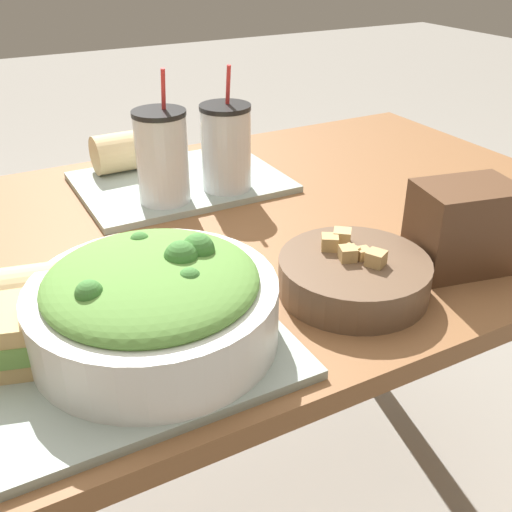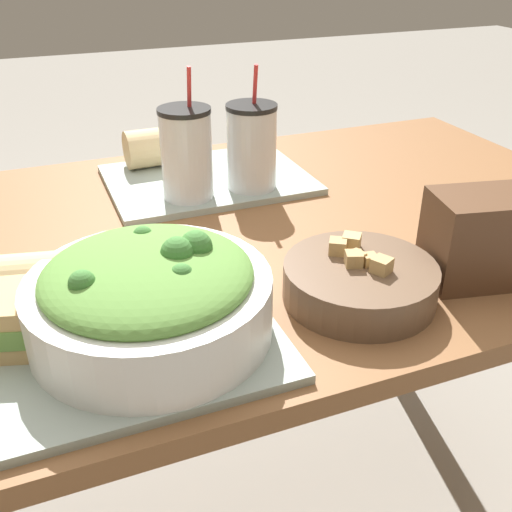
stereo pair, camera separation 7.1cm
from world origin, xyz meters
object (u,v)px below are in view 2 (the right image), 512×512
at_px(soup_bowl, 360,280).
at_px(chip_bag, 479,238).
at_px(baguette_far, 161,146).
at_px(sandwich_near, 11,317).
at_px(salad_bowl, 150,295).
at_px(baguette_near, 60,280).
at_px(drink_cup_dark, 187,156).
at_px(drink_cup_red, 252,149).

xyz_separation_m(soup_bowl, chip_bag, (0.17, -0.01, 0.03)).
bearing_deg(soup_bowl, baguette_far, 102.62).
height_order(soup_bowl, sandwich_near, sandwich_near).
xyz_separation_m(salad_bowl, soup_bowl, (0.27, -0.01, -0.04)).
xyz_separation_m(sandwich_near, chip_bag, (0.59, -0.07, 0.02)).
bearing_deg(baguette_near, drink_cup_dark, -28.94).
distance_m(soup_bowl, baguette_far, 0.57).
bearing_deg(drink_cup_dark, salad_bowl, -112.08).
bearing_deg(baguette_far, baguette_near, 151.07).
xyz_separation_m(drink_cup_dark, chip_bag, (0.29, -0.39, -0.02)).
bearing_deg(baguette_far, chip_bag, -153.66).
distance_m(salad_bowl, drink_cup_dark, 0.40).
bearing_deg(drink_cup_dark, baguette_near, -131.21).
bearing_deg(chip_bag, baguette_far, 129.65).
distance_m(salad_bowl, chip_bag, 0.44).
relative_size(soup_bowl, baguette_far, 1.49).
relative_size(salad_bowl, sandwich_near, 1.78).
distance_m(salad_bowl, sandwich_near, 0.16).
height_order(soup_bowl, drink_cup_dark, drink_cup_dark).
bearing_deg(salad_bowl, sandwich_near, 164.21).
relative_size(drink_cup_dark, drink_cup_red, 1.03).
bearing_deg(chip_bag, drink_cup_red, 125.93).
distance_m(baguette_near, drink_cup_red, 0.45).
bearing_deg(baguette_near, baguette_far, -15.41).
height_order(salad_bowl, chip_bag, salad_bowl).
distance_m(salad_bowl, baguette_far, 0.56).
height_order(soup_bowl, baguette_far, baguette_far).
bearing_deg(soup_bowl, salad_bowl, 177.97).
xyz_separation_m(drink_cup_red, chip_bag, (0.17, -0.39, -0.02)).
xyz_separation_m(soup_bowl, drink_cup_dark, (-0.12, 0.38, 0.06)).
height_order(salad_bowl, baguette_near, salad_bowl).
xyz_separation_m(soup_bowl, drink_cup_red, (-0.00, 0.38, 0.06)).
bearing_deg(baguette_far, drink_cup_dark, -179.72).
distance_m(soup_bowl, chip_bag, 0.18).
xyz_separation_m(baguette_far, drink_cup_dark, (0.00, -0.18, 0.04)).
xyz_separation_m(soup_bowl, baguette_far, (-0.12, 0.55, 0.02)).
bearing_deg(salad_bowl, soup_bowl, -2.03).
height_order(drink_cup_dark, drink_cup_red, drink_cup_dark).
bearing_deg(baguette_near, drink_cup_red, -40.29).
bearing_deg(drink_cup_dark, drink_cup_red, -0.00).
bearing_deg(baguette_far, soup_bowl, -168.63).
bearing_deg(soup_bowl, chip_bag, -4.51).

